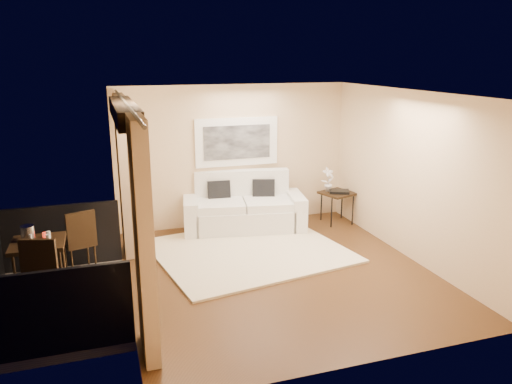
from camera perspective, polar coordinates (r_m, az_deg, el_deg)
floor at (r=7.75m, az=2.56°, el=-9.14°), size 5.00×5.00×0.00m
room_shell at (r=6.65m, az=-14.86°, el=8.89°), size 5.00×6.40×5.00m
balcony at (r=7.30m, az=-22.96°, el=-10.48°), size 1.81×2.60×1.17m
curtains at (r=6.87m, az=-14.02°, el=-0.95°), size 0.16×4.80×2.64m
artwork at (r=9.55m, az=-2.20°, el=5.73°), size 1.62×0.07×0.92m
rug at (r=8.50m, az=-0.82°, el=-6.71°), size 3.40×3.09×0.04m
sofa at (r=9.50m, az=-1.44°, el=-1.99°), size 2.38×1.34×1.08m
side_table at (r=9.92m, az=9.29°, el=-0.34°), size 0.72×0.72×0.62m
tray at (r=9.86m, az=9.48°, el=0.06°), size 0.46×0.41×0.05m
orchid at (r=9.88m, az=8.25°, el=1.43°), size 0.29×0.22×0.48m
bistro_table at (r=7.33m, az=-23.63°, el=-5.81°), size 0.69×0.69×0.81m
balcony_chair_far at (r=7.95m, az=-19.45°, el=-4.88°), size 0.54×0.55×1.00m
balcony_chair_near at (r=6.77m, az=-23.72°, el=-8.68°), size 0.56×0.56×1.03m
ice_bucket at (r=7.39m, az=-24.62°, el=-4.27°), size 0.18×0.18×0.20m
candle at (r=7.42m, az=-23.00°, el=-4.54°), size 0.06×0.06×0.07m
vase at (r=7.09m, az=-24.32°, el=-5.11°), size 0.04×0.04×0.18m
glass_a at (r=7.17m, az=-22.64°, el=-4.95°), size 0.06×0.06×0.12m
glass_b at (r=7.29m, az=-22.64°, el=-4.62°), size 0.06×0.06×0.12m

